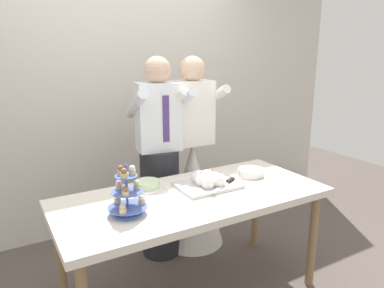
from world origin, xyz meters
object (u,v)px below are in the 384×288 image
at_px(dessert_table, 193,204).
at_px(person_bride, 192,181).
at_px(main_cake_tray, 208,181).
at_px(round_cake, 148,185).
at_px(plate_stack, 251,172).
at_px(person_groom, 160,170).
at_px(cupcake_stand, 127,195).

height_order(dessert_table, person_bride, person_bride).
xyz_separation_m(main_cake_tray, round_cake, (-0.38, 0.19, -0.02)).
distance_m(plate_stack, person_groom, 0.74).
bearing_deg(plate_stack, round_cake, 168.96).
xyz_separation_m(cupcake_stand, person_bride, (0.86, 0.74, -0.31)).
bearing_deg(plate_stack, cupcake_stand, -170.92).
height_order(cupcake_stand, person_bride, person_bride).
height_order(plate_stack, person_groom, person_groom).
bearing_deg(person_groom, round_cake, -125.05).
height_order(dessert_table, plate_stack, plate_stack).
bearing_deg(plate_stack, main_cake_tray, -175.28).
xyz_separation_m(main_cake_tray, plate_stack, (0.40, 0.03, -0.02)).
bearing_deg(round_cake, plate_stack, -11.04).
height_order(cupcake_stand, plate_stack, cupcake_stand).
xyz_separation_m(cupcake_stand, plate_stack, (1.04, 0.17, -0.09)).
relative_size(dessert_table, main_cake_tray, 4.29).
bearing_deg(person_groom, main_cake_tray, -79.82).
distance_m(main_cake_tray, plate_stack, 0.41).
relative_size(person_groom, person_bride, 1.00).
height_order(dessert_table, person_groom, person_groom).
relative_size(main_cake_tray, plate_stack, 2.07).
distance_m(cupcake_stand, person_groom, 0.90).
xyz_separation_m(cupcake_stand, person_groom, (0.53, 0.71, -0.15)).
xyz_separation_m(main_cake_tray, person_bride, (0.22, 0.61, -0.23)).
bearing_deg(cupcake_stand, person_bride, 40.72).
relative_size(round_cake, person_groom, 0.14).
distance_m(dessert_table, plate_stack, 0.58).
distance_m(cupcake_stand, round_cake, 0.42).
height_order(cupcake_stand, main_cake_tray, cupcake_stand).
bearing_deg(plate_stack, dessert_table, -170.41).
height_order(main_cake_tray, person_groom, person_groom).
bearing_deg(person_groom, person_bride, 5.60).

